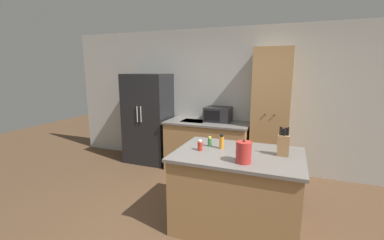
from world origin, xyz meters
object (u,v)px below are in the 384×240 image
(pantry_cabinet, at_px, (271,115))
(spice_bottle_tall_dark, at_px, (200,146))
(microwave, at_px, (218,114))
(kettle, at_px, (244,152))
(refrigerator, at_px, (148,119))
(knife_block, at_px, (283,145))
(spice_bottle_amber_oil, at_px, (210,142))
(spice_bottle_short_red, at_px, (222,142))

(pantry_cabinet, height_order, spice_bottle_tall_dark, pantry_cabinet)
(microwave, xyz_separation_m, kettle, (0.82, -1.97, -0.01))
(pantry_cabinet, bearing_deg, refrigerator, -178.50)
(refrigerator, height_order, pantry_cabinet, pantry_cabinet)
(pantry_cabinet, relative_size, knife_block, 6.73)
(spice_bottle_tall_dark, bearing_deg, spice_bottle_amber_oil, 74.23)
(spice_bottle_tall_dark, bearing_deg, knife_block, 9.46)
(microwave, xyz_separation_m, knife_block, (1.19, -1.60, -0.00))
(spice_bottle_amber_oil, relative_size, kettle, 0.50)
(spice_bottle_tall_dark, bearing_deg, refrigerator, 135.55)
(pantry_cabinet, xyz_separation_m, knife_block, (0.26, -1.56, -0.06))
(microwave, distance_m, spice_bottle_short_red, 1.67)
(pantry_cabinet, height_order, knife_block, pantry_cabinet)
(microwave, bearing_deg, kettle, -67.49)
(kettle, bearing_deg, pantry_cabinet, 86.76)
(spice_bottle_short_red, bearing_deg, refrigerator, 141.89)
(spice_bottle_tall_dark, xyz_separation_m, kettle, (0.55, -0.22, 0.05))
(refrigerator, height_order, spice_bottle_short_red, refrigerator)
(microwave, xyz_separation_m, spice_bottle_amber_oil, (0.33, -1.56, -0.07))
(knife_block, bearing_deg, spice_bottle_short_red, 179.31)
(spice_bottle_amber_oil, bearing_deg, microwave, 101.92)
(spice_bottle_amber_oil, bearing_deg, spice_bottle_tall_dark, -105.77)
(microwave, xyz_separation_m, spice_bottle_short_red, (0.49, -1.59, -0.04))
(knife_block, bearing_deg, spice_bottle_tall_dark, -170.54)
(refrigerator, distance_m, pantry_cabinet, 2.35)
(microwave, height_order, knife_block, knife_block)
(knife_block, xyz_separation_m, spice_bottle_amber_oil, (-0.86, 0.05, -0.07))
(spice_bottle_amber_oil, bearing_deg, knife_block, -3.13)
(microwave, height_order, spice_bottle_amber_oil, microwave)
(pantry_cabinet, bearing_deg, spice_bottle_amber_oil, -111.58)
(spice_bottle_short_red, xyz_separation_m, kettle, (0.33, -0.38, 0.03))
(microwave, distance_m, kettle, 2.14)
(pantry_cabinet, xyz_separation_m, microwave, (-0.93, 0.04, -0.05))
(refrigerator, relative_size, pantry_cabinet, 0.80)
(refrigerator, xyz_separation_m, spice_bottle_amber_oil, (1.74, -1.45, 0.09))
(refrigerator, xyz_separation_m, kettle, (2.23, -1.87, 0.15))
(spice_bottle_short_red, relative_size, kettle, 0.73)
(microwave, relative_size, spice_bottle_amber_oil, 3.78)
(pantry_cabinet, height_order, spice_bottle_amber_oil, pantry_cabinet)
(pantry_cabinet, relative_size, kettle, 8.96)
(refrigerator, height_order, microwave, refrigerator)
(refrigerator, bearing_deg, kettle, -40.00)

